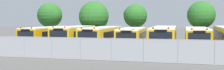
# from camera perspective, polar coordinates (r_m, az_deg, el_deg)

# --- Properties ---
(ground_plane) EXTENTS (160.00, 160.00, 0.00)m
(ground_plane) POSITION_cam_1_polar(r_m,az_deg,el_deg) (31.32, 4.23, -2.99)
(ground_plane) COLOR #514F4C
(school_bus_0) EXTENTS (2.45, 10.58, 2.64)m
(school_bus_0) POSITION_cam_1_polar(r_m,az_deg,el_deg) (34.69, -13.51, -0.14)
(school_bus_0) COLOR #EAA80C
(school_bus_0) RESTS_ON ground_plane
(school_bus_1) EXTENTS (2.56, 9.59, 2.73)m
(school_bus_1) POSITION_cam_1_polar(r_m,az_deg,el_deg) (33.34, -8.00, -0.15)
(school_bus_1) COLOR yellow
(school_bus_1) RESTS_ON ground_plane
(school_bus_2) EXTENTS (2.83, 10.63, 2.67)m
(school_bus_2) POSITION_cam_1_polar(r_m,az_deg,el_deg) (32.06, -2.06, -0.30)
(school_bus_2) COLOR yellow
(school_bus_2) RESTS_ON ground_plane
(school_bus_3) EXTENTS (2.76, 9.29, 2.57)m
(school_bus_3) POSITION_cam_1_polar(r_m,az_deg,el_deg) (31.24, 4.39, -0.51)
(school_bus_3) COLOR yellow
(school_bus_3) RESTS_ON ground_plane
(school_bus_4) EXTENTS (2.67, 11.56, 2.76)m
(school_bus_4) POSITION_cam_1_polar(r_m,az_deg,el_deg) (30.57, 11.04, -0.46)
(school_bus_4) COLOR yellow
(school_bus_4) RESTS_ON ground_plane
(school_bus_5) EXTENTS (2.73, 10.62, 2.66)m
(school_bus_5) POSITION_cam_1_polar(r_m,az_deg,el_deg) (31.01, 17.69, -0.60)
(school_bus_5) COLOR yellow
(school_bus_5) RESTS_ON ground_plane
(tree_0) EXTENTS (4.11, 4.04, 6.15)m
(tree_0) POSITION_cam_1_polar(r_m,az_deg,el_deg) (44.59, -13.00, 4.10)
(tree_0) COLOR #4C3823
(tree_0) RESTS_ON ground_plane
(tree_1) EXTENTS (4.55, 4.55, 6.18)m
(tree_1) POSITION_cam_1_polar(r_m,az_deg,el_deg) (40.60, -4.00, 3.90)
(tree_1) COLOR #4C3823
(tree_1) RESTS_ON ground_plane
(tree_2) EXTENTS (3.61, 3.54, 5.75)m
(tree_2) POSITION_cam_1_polar(r_m,az_deg,el_deg) (40.11, 4.82, 4.15)
(tree_2) COLOR #4C3823
(tree_2) RESTS_ON ground_plane
(tree_3) EXTENTS (3.78, 3.78, 5.96)m
(tree_3) POSITION_cam_1_polar(r_m,az_deg,el_deg) (38.55, 18.74, 4.11)
(tree_3) COLOR #4C3823
(tree_3) RESTS_ON ground_plane
(chainlink_fence) EXTENTS (27.00, 0.07, 1.93)m
(chainlink_fence) POSITION_cam_1_polar(r_m,az_deg,el_deg) (22.13, -0.14, -3.03)
(chainlink_fence) COLOR #9EA0A3
(chainlink_fence) RESTS_ON ground_plane
(traffic_cone) EXTENTS (0.48, 0.48, 0.63)m
(traffic_cone) POSITION_cam_1_polar(r_m,az_deg,el_deg) (24.33, -9.19, -4.12)
(traffic_cone) COLOR #EA5914
(traffic_cone) RESTS_ON ground_plane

